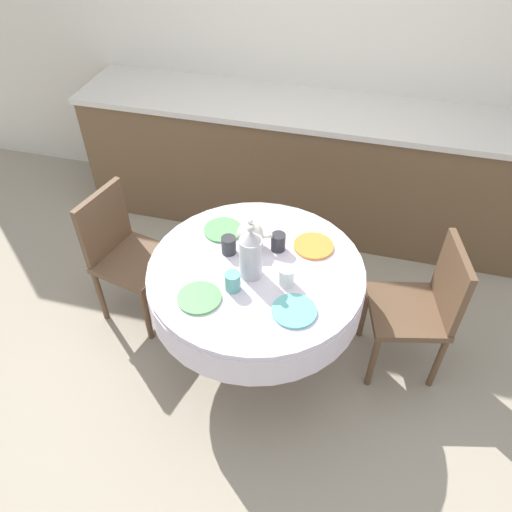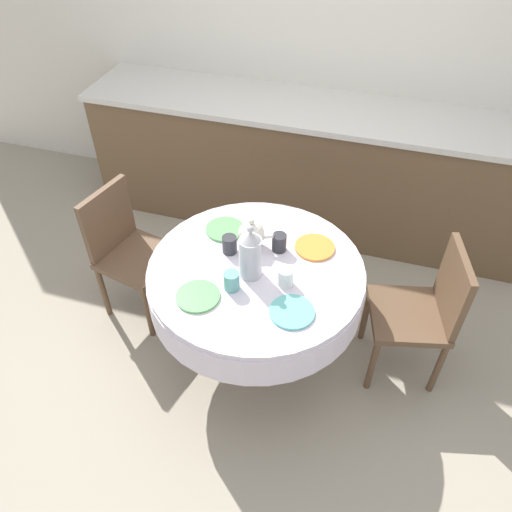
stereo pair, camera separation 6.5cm
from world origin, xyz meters
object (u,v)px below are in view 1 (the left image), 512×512
object	(u,v)px
coffee_carafe	(251,254)
teapot	(251,235)
chair_left	(423,304)
chair_right	(124,250)

from	to	relation	value
coffee_carafe	teapot	world-z (taller)	coffee_carafe
teapot	chair_left	bearing A→B (deg)	3.60
chair_right	teapot	bearing A→B (deg)	99.34
chair_right	teapot	world-z (taller)	teapot
chair_right	coffee_carafe	xyz separation A→B (m)	(0.86, -0.25, 0.39)
chair_left	chair_right	size ratio (longest dim) A/B	1.00
chair_right	teapot	size ratio (longest dim) A/B	4.44
teapot	chair_right	bearing A→B (deg)	176.66
chair_left	teapot	xyz separation A→B (m)	(-0.94, -0.06, 0.33)
coffee_carafe	teapot	bearing A→B (deg)	105.72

